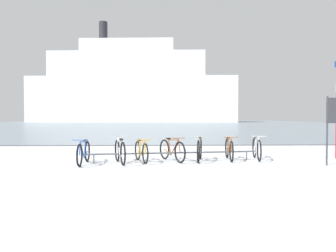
{
  "coord_description": "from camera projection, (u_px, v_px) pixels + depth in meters",
  "views": [
    {
      "loc": [
        -0.28,
        -6.48,
        1.46
      ],
      "look_at": [
        0.14,
        7.97,
        1.03
      ],
      "focal_mm": 35.35,
      "sensor_mm": 36.0,
      "label": 1
    }
  ],
  "objects": [
    {
      "name": "bicycle_5",
      "position": [
        229.0,
        149.0,
        10.98
      ],
      "size": [
        0.46,
        1.71,
        0.8
      ],
      "color": "black",
      "rests_on": "ground"
    },
    {
      "name": "info_sign",
      "position": [
        336.0,
        118.0,
        9.7
      ],
      "size": [
        0.54,
        0.19,
        2.05
      ],
      "color": "#33383D",
      "rests_on": "ground"
    },
    {
      "name": "ferry_ship",
      "position": [
        132.0,
        89.0,
        83.58
      ],
      "size": [
        51.29,
        14.74,
        25.29
      ],
      "color": "white",
      "rests_on": "ground"
    },
    {
      "name": "bicycle_4",
      "position": [
        199.0,
        150.0,
        10.73
      ],
      "size": [
        0.49,
        1.66,
        0.83
      ],
      "color": "black",
      "rests_on": "ground"
    },
    {
      "name": "bike_rack",
      "position": [
        173.0,
        153.0,
        10.63
      ],
      "size": [
        5.51,
        0.83,
        0.31
      ],
      "color": "#4C5156",
      "rests_on": "ground"
    },
    {
      "name": "bicycle_0",
      "position": [
        84.0,
        153.0,
        10.03
      ],
      "size": [
        0.46,
        1.74,
        0.78
      ],
      "color": "black",
      "rests_on": "ground"
    },
    {
      "name": "bicycle_1",
      "position": [
        120.0,
        151.0,
        10.21
      ],
      "size": [
        0.61,
        1.61,
        0.83
      ],
      "color": "black",
      "rests_on": "ground"
    },
    {
      "name": "bicycle_2",
      "position": [
        141.0,
        151.0,
        10.54
      ],
      "size": [
        0.61,
        1.53,
        0.75
      ],
      "color": "black",
      "rests_on": "ground"
    },
    {
      "name": "bicycle_3",
      "position": [
        172.0,
        150.0,
        10.73
      ],
      "size": [
        0.81,
        1.59,
        0.79
      ],
      "color": "black",
      "rests_on": "ground"
    },
    {
      "name": "ground",
      "position": [
        160.0,
        124.0,
        60.38
      ],
      "size": [
        80.0,
        132.0,
        0.08
      ],
      "color": "silver"
    },
    {
      "name": "bicycle_6",
      "position": [
        257.0,
        149.0,
        11.11
      ],
      "size": [
        0.46,
        1.71,
        0.82
      ],
      "color": "black",
      "rests_on": "ground"
    }
  ]
}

